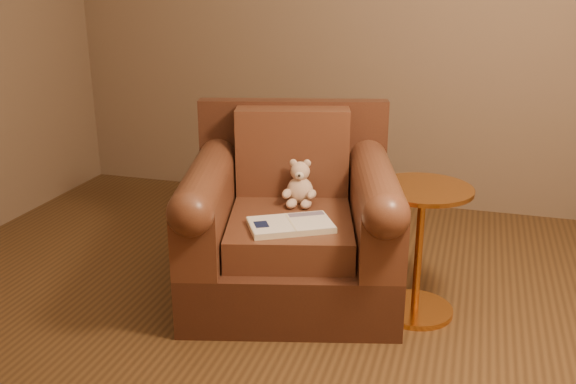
# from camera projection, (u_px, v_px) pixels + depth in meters

# --- Properties ---
(floor) EXTENTS (4.00, 4.00, 0.00)m
(floor) POSITION_uv_depth(u_px,v_px,m) (255.00, 347.00, 2.74)
(floor) COLOR #52361C
(floor) RESTS_ON ground
(armchair) EXTENTS (1.19, 1.16, 0.89)m
(armchair) POSITION_uv_depth(u_px,v_px,m) (291.00, 224.00, 3.15)
(armchair) COLOR #412215
(armchair) RESTS_ON floor
(teddy_bear) EXTENTS (0.16, 0.19, 0.23)m
(teddy_bear) POSITION_uv_depth(u_px,v_px,m) (300.00, 187.00, 3.17)
(teddy_bear) COLOR #D5B195
(teddy_bear) RESTS_ON armchair
(guidebook) EXTENTS (0.43, 0.38, 0.03)m
(guidebook) POSITION_uv_depth(u_px,v_px,m) (291.00, 225.00, 2.88)
(guidebook) COLOR beige
(guidebook) RESTS_ON armchair
(side_table) EXTENTS (0.44, 0.44, 0.62)m
(side_table) POSITION_uv_depth(u_px,v_px,m) (419.00, 247.00, 2.91)
(side_table) COLOR #D48A3A
(side_table) RESTS_ON floor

